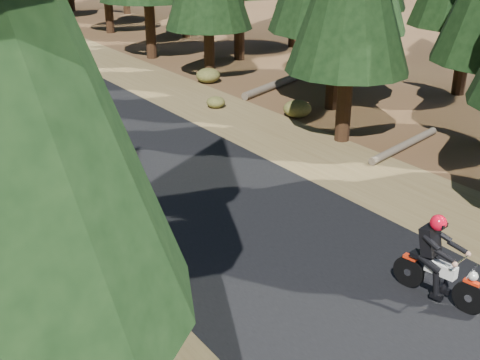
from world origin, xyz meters
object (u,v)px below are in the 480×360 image
at_px(log_near, 276,84).
at_px(log_far, 405,145).
at_px(rider_lead, 440,273).
at_px(rider_follow, 96,178).

bearing_deg(log_near, log_far, -120.06).
height_order(log_near, rider_lead, rider_lead).
relative_size(log_near, rider_lead, 2.43).
relative_size(log_near, rider_follow, 2.78).
distance_m(log_near, rider_lead, 15.88).
bearing_deg(log_far, rider_lead, -147.55).
bearing_deg(log_far, rider_follow, 154.19).
bearing_deg(rider_follow, log_far, -178.02).
xyz_separation_m(log_near, rider_lead, (-7.14, -14.18, 0.40)).
xyz_separation_m(log_far, rider_lead, (-5.84, -5.90, 0.44)).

